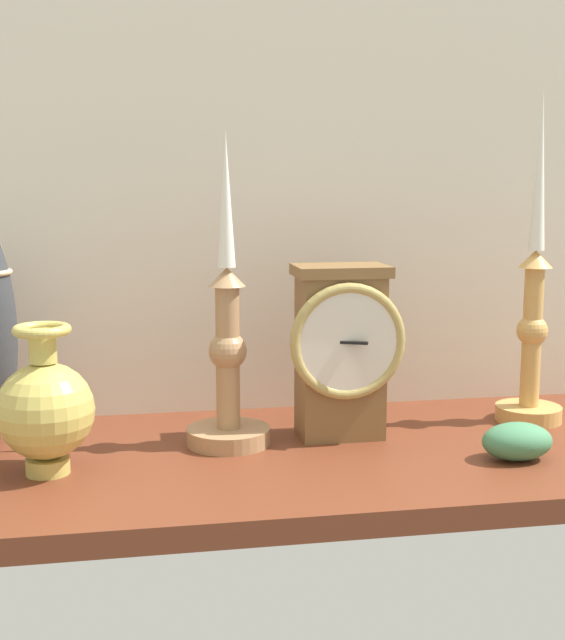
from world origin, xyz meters
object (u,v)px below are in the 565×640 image
object	(u,v)px
candlestick_tall_center	(533,323)
mantel_clock	(341,349)
candlestick_tall_left	(228,361)
brass_vase_bulbous	(45,408)

from	to	relation	value
candlestick_tall_center	mantel_clock	bearing A→B (deg)	-174.18
candlestick_tall_left	candlestick_tall_center	bearing A→B (deg)	4.32
brass_vase_bulbous	candlestick_tall_left	bearing A→B (deg)	19.04
mantel_clock	candlestick_tall_left	xyz separation A→B (cm)	(-12.54, -0.33, -0.78)
candlestick_tall_left	candlestick_tall_center	size ratio (longest dim) A/B	0.87
mantel_clock	candlestick_tall_center	size ratio (longest dim) A/B	0.50
candlestick_tall_left	brass_vase_bulbous	bearing A→B (deg)	-160.96
mantel_clock	brass_vase_bulbous	size ratio (longest dim) A/B	1.30
mantel_clock	brass_vase_bulbous	world-z (taller)	mantel_clock
candlestick_tall_left	brass_vase_bulbous	size ratio (longest dim) A/B	2.27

